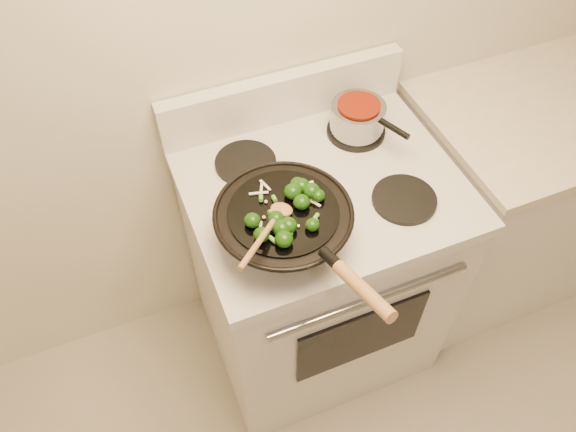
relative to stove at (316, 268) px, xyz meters
name	(u,v)px	position (x,y,z in m)	size (l,w,h in m)	color
stove	(316,268)	(0.00, 0.00, 0.00)	(0.78, 0.67, 1.08)	silver
counter_unit	(516,195)	(0.87, 0.03, -0.01)	(0.86, 0.62, 0.91)	white
wok	(284,224)	(-0.18, -0.16, 0.52)	(0.35, 0.58, 0.21)	black
stirfry	(290,211)	(-0.17, -0.17, 0.59)	(0.22, 0.23, 0.04)	#133A09
wooden_spoon	(271,225)	(-0.23, -0.20, 0.60)	(0.20, 0.21, 0.07)	#A06B3F
saucepan	(358,117)	(0.18, 0.15, 0.51)	(0.16, 0.25, 0.10)	gray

